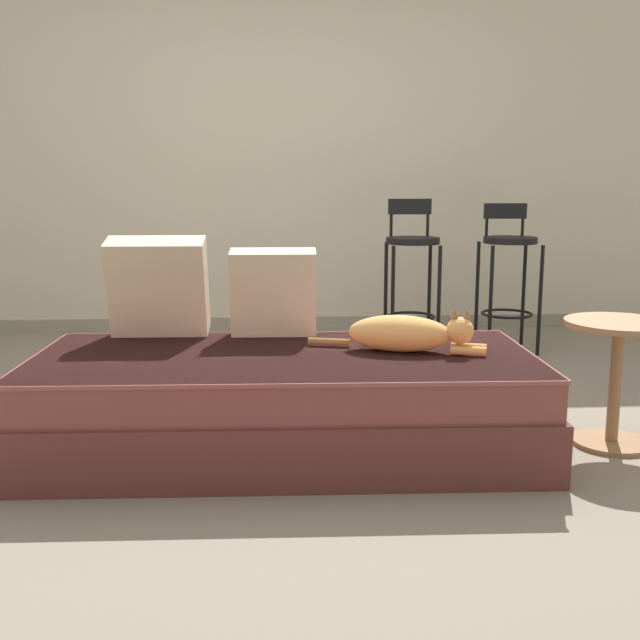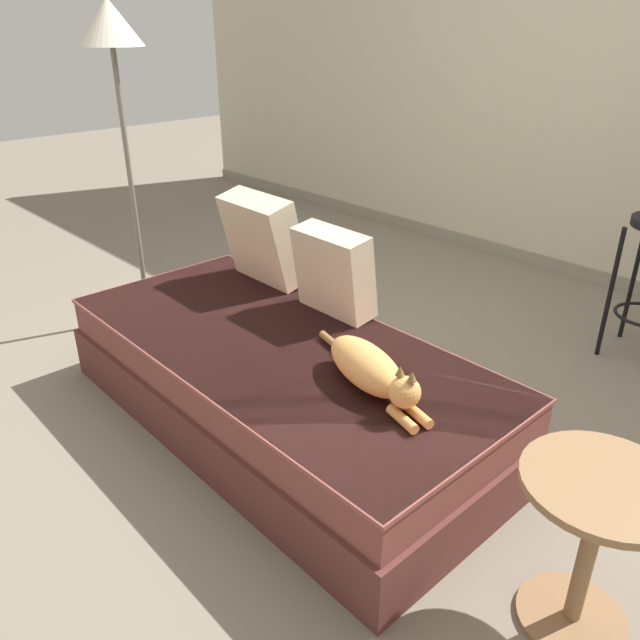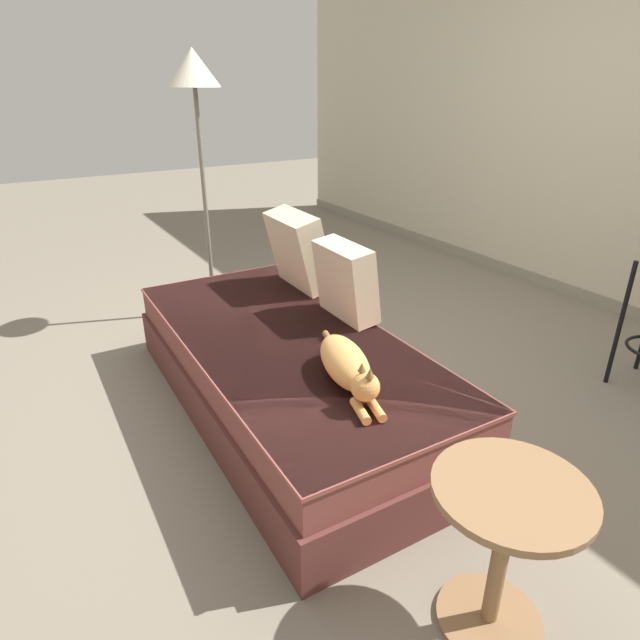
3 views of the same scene
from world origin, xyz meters
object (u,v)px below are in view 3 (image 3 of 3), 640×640
Objects in this scene: throw_pillow_corner at (298,250)px; cat at (347,365)px; side_table at (504,538)px; floor_lamp at (196,95)px; couch at (287,372)px; throw_pillow_middle at (346,281)px.

throw_pillow_corner reaches higher than cat.
cat is at bearing 176.90° from side_table.
cat is 0.42× the size of floor_lamp.
couch is 0.54m from throw_pillow_middle.
throw_pillow_corner is 0.63× the size of cat.
cat is at bearing 1.66° from couch.
couch is at bearing -5.54° from floor_lamp.
couch is at bearing -34.74° from throw_pillow_corner.
couch is at bearing -178.34° from cat.
throw_pillow_corner is (-0.55, 0.38, 0.42)m from couch.
floor_lamp is (-1.37, 0.13, 1.24)m from couch.
cat is at bearing -33.24° from throw_pillow_middle.
couch is 0.79m from throw_pillow_corner.
cat is at bearing -19.27° from throw_pillow_corner.
side_table is at bearing -12.20° from throw_pillow_corner.
throw_pillow_corner is 0.85× the size of side_table.
throw_pillow_middle is 0.66m from cat.
throw_pillow_middle reaches higher than cat.
floor_lamp reaches higher than cat.
side_table is at bearing -15.94° from throw_pillow_middle.
floor_lamp is (-1.87, 0.12, 0.96)m from cat.
floor_lamp reaches higher than throw_pillow_corner.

